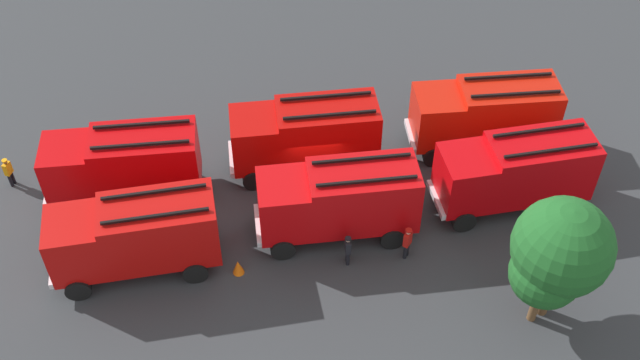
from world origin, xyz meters
The scene contains 15 objects.
ground_plane centered at (0.00, 0.00, 0.00)m, with size 54.29×54.29×0.00m, color #2D3033.
fire_truck_0 centered at (-8.82, -2.03, 2.15)m, with size 7.45×3.49×3.88m.
fire_truck_1 centered at (0.15, -2.45, 2.15)m, with size 7.40×3.31×3.88m.
fire_truck_2 centered at (8.75, -2.34, 2.15)m, with size 7.43×3.40×3.88m.
fire_truck_3 centered at (-8.68, 2.10, 2.15)m, with size 7.27×2.93×3.88m.
fire_truck_4 centered at (-0.39, 2.08, 2.15)m, with size 7.40×3.30×3.88m.
fire_truck_5 centered at (8.47, 2.18, 2.15)m, with size 7.28×2.95×3.88m.
firefighter_0 centered at (14.32, -4.37, 0.90)m, with size 0.40×0.48×1.63m.
firefighter_1 centered at (-2.97, 4.17, 1.00)m, with size 0.47×0.46×1.77m.
firefighter_2 centered at (-0.35, 3.93, 0.91)m, with size 0.29×0.45×1.64m.
tree_0 centered at (-7.61, 8.24, 4.12)m, with size 3.95×3.95×6.12m.
tree_1 centered at (-7.06, 8.49, 3.00)m, with size 2.88×2.88×4.46m.
traffic_cone_0 centered at (4.42, 3.42, 0.36)m, with size 0.51×0.51×0.73m, color #F2600C.
traffic_cone_1 centered at (-11.93, -0.12, 0.29)m, with size 0.41×0.41×0.59m, color #F2600C.
traffic_cone_2 centered at (11.10, -5.22, 0.28)m, with size 0.40×0.40×0.56m, color #F2600C.
Camera 1 is at (5.59, 24.75, 26.72)m, focal length 43.41 mm.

